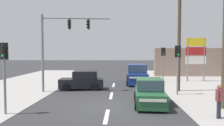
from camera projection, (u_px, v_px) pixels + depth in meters
ground_plane at (109, 106)px, 12.52m from camera, size 140.00×140.00×0.00m
lane_dash_near at (107, 116)px, 10.53m from camera, size 0.20×2.40×0.01m
lane_dash_mid at (111, 96)px, 15.52m from camera, size 0.20×2.40×0.01m
lane_dash_far at (114, 85)px, 20.51m from camera, size 0.20×2.40×0.01m
kerb_left_verge at (2, 92)px, 16.87m from camera, size 8.00×40.00×0.02m
utility_pole_foreground_right at (223, 11)px, 11.66m from camera, size 3.78×0.61×9.88m
utility_pole_midground_right at (179, 27)px, 17.00m from camera, size 1.80×0.26×9.58m
traffic_signal_mast at (59, 38)px, 16.83m from camera, size 5.26×0.74×6.00m
pedestal_signal_right_kerb at (178, 62)px, 15.69m from camera, size 0.44×0.30×3.56m
pedestal_signal_left_kerb at (4, 66)px, 10.71m from camera, size 0.44×0.30×3.56m
pedestal_signal_far_median at (163, 59)px, 22.86m from camera, size 0.44×0.29×3.56m
shopping_plaza_sign at (196, 53)px, 22.90m from camera, size 2.10×0.16×4.60m
shopfront_wall_far at (201, 62)px, 27.94m from camera, size 12.00×1.00×3.60m
suv_kerbside_parked at (137, 75)px, 21.33m from camera, size 2.16×4.59×1.90m
hatchback_oncoming_mid at (150, 93)px, 12.75m from camera, size 1.90×3.70×1.53m
hatchback_receding_far at (83, 81)px, 18.18m from camera, size 3.74×2.00×1.53m
pedestrian_at_kerb at (219, 99)px, 10.10m from camera, size 0.40×0.45×1.63m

